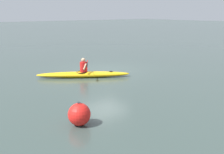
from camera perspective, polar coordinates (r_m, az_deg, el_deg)
ground_plane at (r=16.10m, az=-1.59°, el=1.40°), size 160.00×160.00×0.00m
kayak at (r=14.46m, az=-5.99°, el=0.54°), size 4.45×3.17×0.29m
kayaker at (r=14.37m, az=-5.87°, el=2.29°), size 1.35×2.07×0.73m
mooring_buoy_orange_mid at (r=8.41m, az=-6.82°, el=-7.72°), size 0.69×0.69×0.74m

